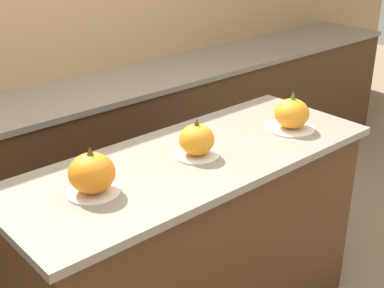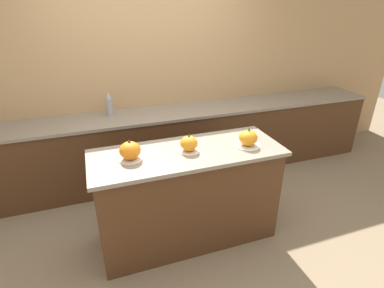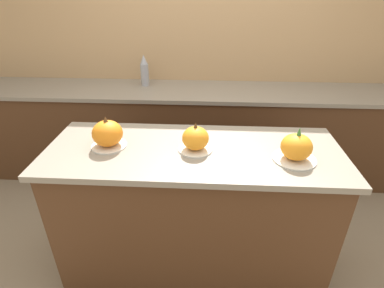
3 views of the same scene
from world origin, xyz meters
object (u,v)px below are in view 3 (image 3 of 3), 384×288
object	(u,v)px
pumpkin_cake_center	(195,139)
bottle_tall	(145,71)
pumpkin_cake_left	(108,134)
pumpkin_cake_right	(296,148)

from	to	relation	value
pumpkin_cake_center	bottle_tall	xyz separation A→B (m)	(-0.54, 1.31, 0.02)
pumpkin_cake_center	bottle_tall	size ratio (longest dim) A/B	0.66
pumpkin_cake_left	pumpkin_cake_center	bearing A→B (deg)	-1.60
pumpkin_cake_center	bottle_tall	distance (m)	1.42
pumpkin_cake_left	pumpkin_cake_center	distance (m)	0.50
pumpkin_cake_right	bottle_tall	size ratio (longest dim) A/B	0.79
pumpkin_cake_left	bottle_tall	size ratio (longest dim) A/B	0.70
pumpkin_cake_left	pumpkin_cake_right	size ratio (longest dim) A/B	0.88
pumpkin_cake_right	pumpkin_cake_left	bearing A→B (deg)	175.14
pumpkin_cake_left	pumpkin_cake_center	size ratio (longest dim) A/B	1.05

